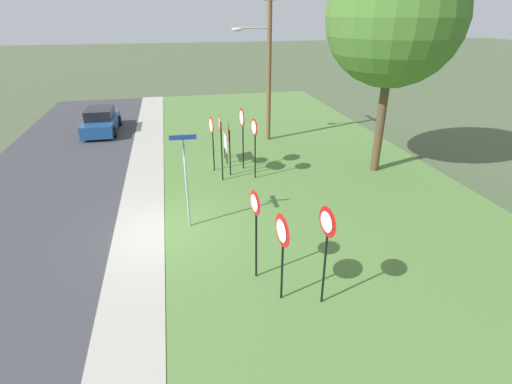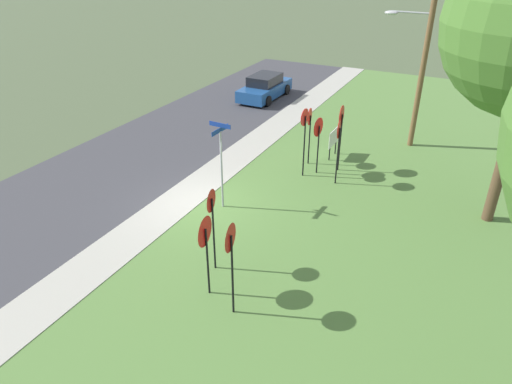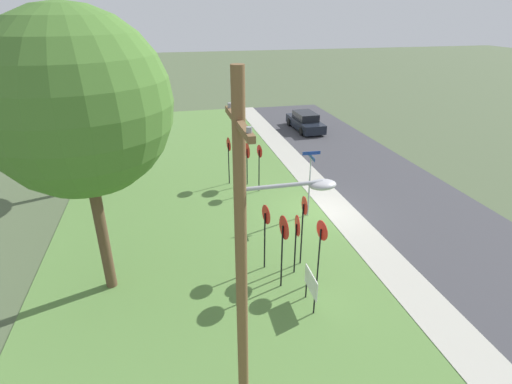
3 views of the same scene
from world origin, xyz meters
name	(u,v)px [view 1 (image 1 of 3)]	position (x,y,z in m)	size (l,w,h in m)	color
ground_plane	(165,233)	(0.00, 0.00, 0.00)	(160.00, 160.00, 0.00)	#4C5B3D
road_asphalt	(2,250)	(0.00, -4.80, 0.01)	(44.00, 6.40, 0.01)	#3D3D42
sidewalk_strip	(139,235)	(0.00, -0.80, 0.03)	(44.00, 1.60, 0.06)	#ADAA9E
grass_median	(338,214)	(0.00, 6.00, 0.02)	(44.00, 12.00, 0.04)	#567F3D
stop_sign_near_left	(229,137)	(-4.30, 2.81, 1.73)	(0.75, 0.12, 2.33)	black
stop_sign_near_right	(212,133)	(-4.98, 2.19, 1.78)	(0.69, 0.13, 2.41)	black
stop_sign_far_left	(242,125)	(-4.94, 3.50, 2.05)	(0.79, 0.11, 2.73)	black
stop_sign_far_center	(254,136)	(-3.75, 3.79, 1.90)	(0.69, 0.13, 2.57)	black
stop_sign_far_right	(220,134)	(-3.82, 2.41, 2.03)	(0.67, 0.10, 2.77)	black
yield_sign_near_left	(326,233)	(4.24, 3.74, 2.00)	(0.72, 0.14, 2.62)	black
yield_sign_near_right	(255,215)	(2.89, 2.39, 1.92)	(0.65, 0.15, 2.54)	black
yield_sign_far_left	(282,238)	(3.89, 2.80, 1.79)	(0.81, 0.14, 2.35)	black
street_name_post	(186,174)	(-0.24, 0.83, 1.89)	(0.96, 0.82, 3.12)	#9EA0A8
utility_pole	(267,58)	(-8.99, 5.54, 4.34)	(2.10, 2.03, 7.93)	brown
notice_board	(225,144)	(-6.09, 2.90, 0.87)	(1.10, 0.06, 1.25)	black
oak_tree_left	(395,17)	(-3.55, 9.26, 6.32)	(5.34, 5.34, 8.96)	brown
parked_hatchback_near	(101,121)	(-12.56, -3.51, 0.64)	(4.22, 1.93, 1.39)	#1E4C8C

